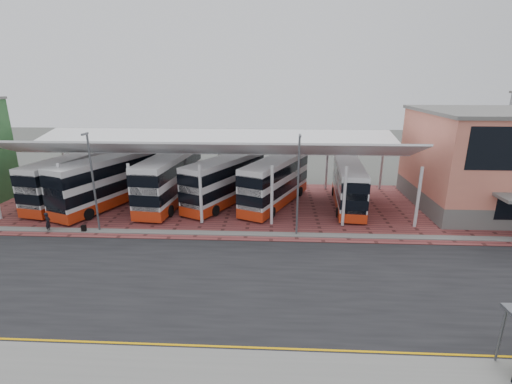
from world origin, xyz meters
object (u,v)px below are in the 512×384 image
bus_1 (107,182)px  bus_3 (225,181)px  bus_0 (71,180)px  bus_5 (349,186)px  bus_2 (170,179)px  bus_4 (276,182)px  pedestrian (48,222)px

bus_1 → bus_3: 11.36m
bus_0 → bus_5: size_ratio=1.11×
bus_2 → bus_0: bearing=-173.2°
bus_3 → bus_2: bearing=-150.2°
bus_5 → bus_4: bearing=-176.8°
bus_3 → bus_5: bus_3 is taller
bus_2 → pedestrian: bus_2 is taller
bus_1 → bus_2: size_ratio=0.98×
bus_3 → bus_4: 4.93m
bus_1 → bus_3: size_ratio=1.07×
bus_0 → bus_1: 4.17m
bus_3 → bus_4: bearing=24.6°
pedestrian → bus_2: bearing=-59.1°
bus_1 → bus_5: bus_1 is taller
bus_4 → pedestrian: size_ratio=6.94×
bus_5 → pedestrian: 26.45m
bus_1 → bus_2: (5.88, 1.07, 0.04)m
bus_1 → bus_5: (23.20, 0.91, -0.31)m
bus_1 → pedestrian: bearing=-86.6°
bus_1 → bus_5: bearing=23.8°
bus_0 → bus_2: 9.94m
bus_3 → bus_5: bearing=25.0°
bus_3 → bus_5: (11.92, -0.43, -0.19)m
pedestrian → bus_3: bearing=-72.2°
bus_4 → pedestrian: bus_4 is taller
bus_2 → bus_4: size_ratio=1.08×
bus_1 → bus_2: 5.98m
bus_0 → pedestrian: size_ratio=7.06×
pedestrian → bus_4: bearing=-79.9°
bus_5 → pedestrian: size_ratio=6.39×
pedestrian → bus_1: bearing=-30.8°
bus_4 → pedestrian: bearing=-133.3°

